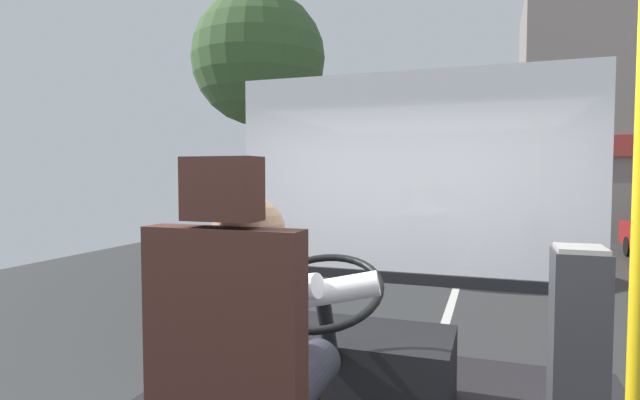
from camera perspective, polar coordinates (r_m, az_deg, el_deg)
The scene contains 7 objects.
ground at distance 10.85m, azimuth 15.96°, elevation -7.70°, with size 18.00×44.00×0.06m.
bus_driver at distance 1.72m, azimuth -6.93°, elevation -15.43°, with size 0.73×0.57×0.74m.
steering_console at distance 2.81m, azimuth 3.15°, elevation -18.11°, with size 1.10×1.01×0.85m.
handrail_pole at distance 1.69m, azimuth 32.63°, elevation -6.13°, with size 0.04×0.04×1.98m.
fare_box at distance 2.50m, azimuth 27.36°, elevation -15.43°, with size 0.22×0.25×0.93m.
windshield_panel at distance 3.52m, azimuth 9.98°, elevation -0.19°, with size 2.50×0.08×1.48m.
street_tree at distance 10.59m, azimuth -7.03°, elevation 15.59°, with size 2.70×2.70×5.66m.
Camera 1 is at (0.55, -1.85, 1.99)m, focal length 27.99 mm.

